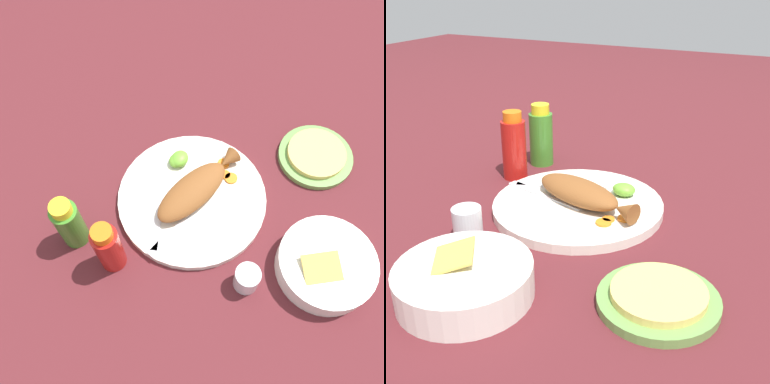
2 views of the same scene
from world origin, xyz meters
TOP-DOWN VIEW (x-y plane):
  - ground_plane at (0.00, 0.00)m, footprint 4.00×4.00m
  - main_plate at (0.00, 0.00)m, footprint 0.32×0.32m
  - fried_fish at (-0.01, 0.00)m, footprint 0.23×0.13m
  - fork_near at (0.08, 0.00)m, footprint 0.18×0.06m
  - fork_far at (0.07, -0.04)m, footprint 0.18×0.08m
  - carrot_slice_near at (-0.08, 0.06)m, footprint 0.03×0.03m
  - carrot_slice_mid at (-0.08, 0.04)m, footprint 0.02×0.02m
  - carrot_slice_far at (-0.11, 0.03)m, footprint 0.03×0.03m
  - lime_wedge_main at (-0.07, -0.06)m, footprint 0.04×0.04m
  - lime_wedge_side at (-0.06, -0.07)m, footprint 0.04×0.03m
  - hot_sauce_bottle_red at (0.19, -0.08)m, footprint 0.05×0.05m
  - hot_sauce_bottle_green at (0.18, -0.18)m, footprint 0.05×0.05m
  - salt_cup at (0.12, 0.18)m, footprint 0.05×0.05m
  - guacamole_bowl at (0.02, 0.31)m, footprint 0.19×0.19m
  - tortilla_plate at (-0.22, 0.21)m, footprint 0.17×0.17m
  - tortilla_stack at (-0.22, 0.21)m, footprint 0.13×0.13m

SIDE VIEW (x-z plane):
  - ground_plane at x=0.00m, z-range 0.00..0.00m
  - tortilla_plate at x=-0.22m, z-range 0.00..0.01m
  - main_plate at x=0.00m, z-range 0.00..0.02m
  - fork_near at x=0.08m, z-range 0.02..0.02m
  - fork_far at x=0.07m, z-range 0.02..0.02m
  - carrot_slice_near at x=-0.08m, z-range 0.02..0.02m
  - carrot_slice_mid at x=-0.08m, z-range 0.02..0.02m
  - carrot_slice_far at x=-0.11m, z-range 0.02..0.02m
  - tortilla_stack at x=-0.22m, z-range 0.01..0.03m
  - salt_cup at x=0.12m, z-range 0.00..0.05m
  - guacamole_bowl at x=0.02m, z-range 0.00..0.06m
  - lime_wedge_side at x=-0.06m, z-range 0.02..0.04m
  - lime_wedge_main at x=-0.07m, z-range 0.02..0.04m
  - fried_fish at x=-0.01m, z-range 0.02..0.06m
  - hot_sauce_bottle_green at x=0.18m, z-range 0.00..0.14m
  - hot_sauce_bottle_red at x=0.19m, z-range 0.00..0.14m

